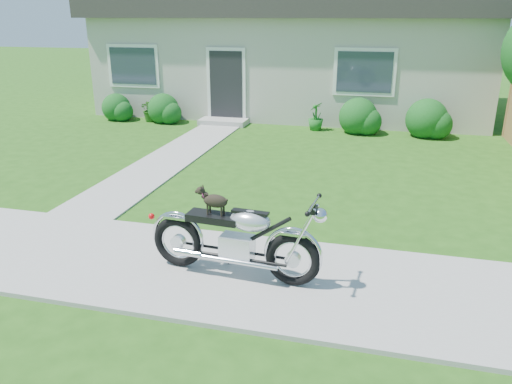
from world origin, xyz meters
TOP-DOWN VIEW (x-y plane):
  - ground at (0.00, 0.00)m, footprint 80.00×80.00m
  - sidewalk at (0.00, 0.00)m, footprint 24.00×2.20m
  - walkway at (-1.50, 5.00)m, footprint 1.20×8.00m
  - house at (-0.00, 11.99)m, footprint 12.60×7.03m
  - shrub_row at (0.57, 8.50)m, footprint 10.15×1.10m
  - potted_plant_left at (-3.79, 8.55)m, footprint 0.89×0.90m
  - potted_plant_right at (1.27, 8.55)m, footprint 0.53×0.53m
  - motorcycle_with_dog at (1.52, -0.11)m, footprint 2.22×0.60m

SIDE VIEW (x-z plane):
  - ground at x=0.00m, z-range 0.00..0.00m
  - walkway at x=-1.50m, z-range 0.00..0.03m
  - sidewalk at x=0.00m, z-range 0.00..0.04m
  - potted_plant_left at x=-3.79m, z-range 0.00..0.76m
  - potted_plant_right at x=1.27m, z-range 0.00..0.78m
  - shrub_row at x=0.57m, z-range -0.12..0.98m
  - motorcycle_with_dog at x=1.52m, z-range -0.02..1.09m
  - house at x=0.00m, z-range -0.09..4.41m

